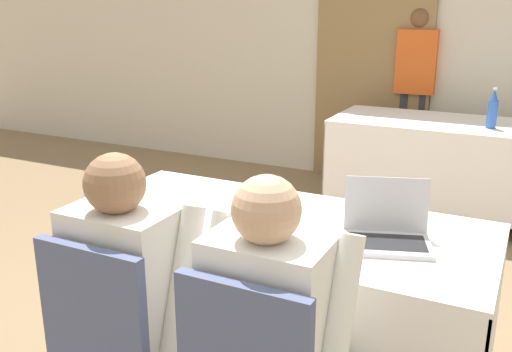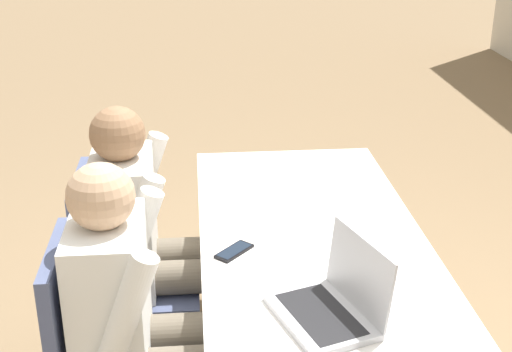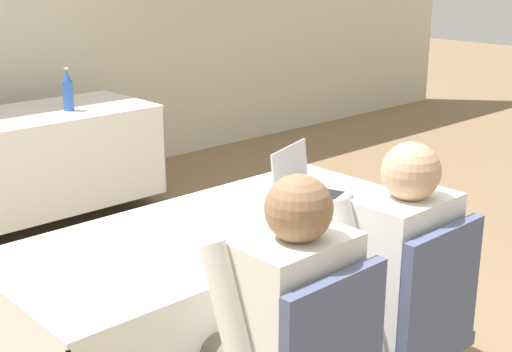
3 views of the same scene
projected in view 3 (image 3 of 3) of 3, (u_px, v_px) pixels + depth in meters
conference_table_near at (222, 270)px, 2.81m from camera, size 1.74×0.79×0.75m
conference_table_far at (24, 141)px, 4.75m from camera, size 1.74×0.79×0.75m
laptop at (308, 191)px, 3.02m from camera, size 0.38×0.34×0.23m
cell_phone at (283, 241)px, 2.60m from camera, size 0.15×0.14×0.01m
paper_beside_laptop at (305, 220)px, 2.82m from camera, size 0.30×0.35×0.00m
paper_centre_table at (302, 204)px, 3.00m from camera, size 0.27×0.33×0.00m
paper_left_edge at (112, 288)px, 2.25m from camera, size 0.31×0.36×0.00m
water_bottle at (68, 91)px, 4.77m from camera, size 0.07×0.07×0.29m
chair_near_right at (407, 326)px, 2.51m from camera, size 0.44×0.44×0.91m
person_checkered_shirt at (278, 326)px, 2.19m from camera, size 0.50×0.52×1.17m
person_white_shirt at (386, 276)px, 2.54m from camera, size 0.50×0.52×1.17m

